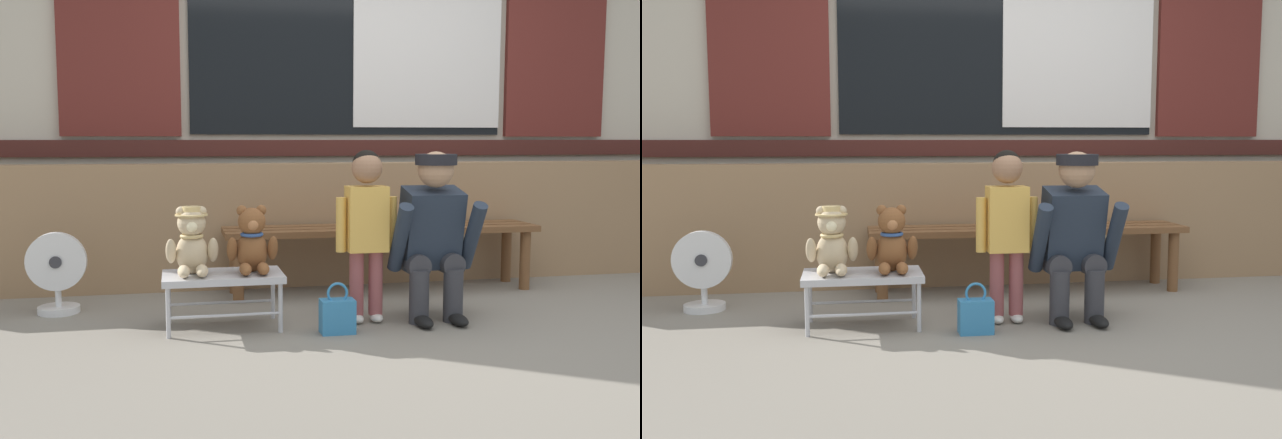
{
  "view_description": "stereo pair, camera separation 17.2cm",
  "coord_description": "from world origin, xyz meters",
  "views": [
    {
      "loc": [
        -1.31,
        -3.48,
        1.02
      ],
      "look_at": [
        -0.49,
        0.57,
        0.55
      ],
      "focal_mm": 40.09,
      "sensor_mm": 36.0,
      "label": 1
    },
    {
      "loc": [
        -1.14,
        -3.51,
        1.02
      ],
      "look_at": [
        -0.49,
        0.57,
        0.55
      ],
      "focal_mm": 40.09,
      "sensor_mm": 36.0,
      "label": 2
    }
  ],
  "objects": [
    {
      "name": "adult_crouching",
      "position": [
        0.1,
        0.29,
        0.48
      ],
      "size": [
        0.5,
        0.49,
        0.95
      ],
      "color": "#333338",
      "rests_on": "ground"
    },
    {
      "name": "teddy_bear_with_hat",
      "position": [
        -1.23,
        0.32,
        0.47
      ],
      "size": [
        0.28,
        0.27,
        0.36
      ],
      "color": "#CCB289",
      "rests_on": "small_display_bench"
    },
    {
      "name": "wooden_bench_long",
      "position": [
        0.03,
        1.06,
        0.37
      ],
      "size": [
        2.1,
        0.4,
        0.44
      ],
      "color": "brown",
      "rests_on": "ground"
    },
    {
      "name": "brick_low_wall",
      "position": [
        0.0,
        1.43,
        0.42
      ],
      "size": [
        6.77,
        0.25,
        0.85
      ],
      "primitive_type": "cube",
      "color": "#997551",
      "rests_on": "ground"
    },
    {
      "name": "teddy_bear_plain",
      "position": [
        -0.91,
        0.32,
        0.46
      ],
      "size": [
        0.28,
        0.26,
        0.36
      ],
      "color": "brown",
      "rests_on": "small_display_bench"
    },
    {
      "name": "floor_fan",
      "position": [
        -2.0,
        0.84,
        0.24
      ],
      "size": [
        0.34,
        0.24,
        0.48
      ],
      "color": "silver",
      "rests_on": "ground"
    },
    {
      "name": "small_display_bench",
      "position": [
        -1.07,
        0.32,
        0.27
      ],
      "size": [
        0.64,
        0.36,
        0.3
      ],
      "color": "#BCBCC1",
      "rests_on": "ground"
    },
    {
      "name": "child_standing",
      "position": [
        -0.28,
        0.3,
        0.59
      ],
      "size": [
        0.35,
        0.18,
        0.96
      ],
      "color": "#994C4C",
      "rests_on": "ground"
    },
    {
      "name": "ground_plane",
      "position": [
        0.0,
        0.0,
        0.0
      ],
      "size": [
        60.0,
        60.0,
        0.0
      ],
      "primitive_type": "plane",
      "color": "gray"
    },
    {
      "name": "shop_facade",
      "position": [
        0.0,
        1.94,
        1.84
      ],
      "size": [
        6.91,
        0.26,
        3.68
      ],
      "color": "beige",
      "rests_on": "ground"
    },
    {
      "name": "handbag_on_ground",
      "position": [
        -0.49,
        0.1,
        0.1
      ],
      "size": [
        0.18,
        0.11,
        0.27
      ],
      "color": "teal",
      "rests_on": "ground"
    }
  ]
}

